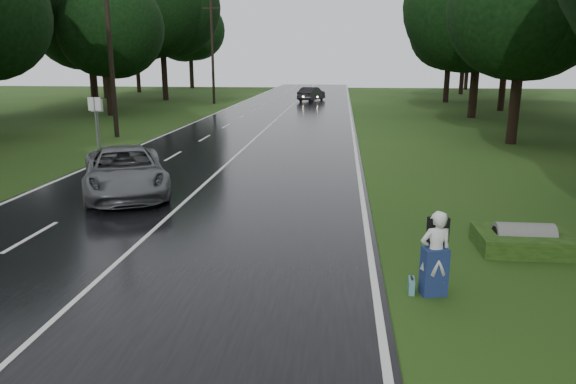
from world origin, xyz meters
name	(u,v)px	position (x,y,z in m)	size (l,w,h in m)	color
ground	(109,272)	(0.00, 0.00, 0.00)	(160.00, 160.00, 0.00)	#264414
road	(255,139)	(0.00, 20.00, 0.02)	(12.00, 140.00, 0.04)	black
lane_center	(255,139)	(0.00, 20.00, 0.04)	(0.12, 140.00, 0.01)	silver
grey_car	(125,171)	(-2.33, 6.69, 0.83)	(2.64, 5.72, 1.59)	#535558
far_car	(312,94)	(1.65, 49.55, 0.81)	(1.64, 4.69, 1.55)	black
hitchhiker	(435,256)	(6.94, -0.42, 0.81)	(0.72, 0.68, 1.74)	silver
suitcase	(411,286)	(6.52, -0.37, 0.14)	(0.11, 0.39, 0.28)	teal
culvert	(522,250)	(9.55, 2.38, 0.00)	(0.69, 0.69, 1.38)	slate
utility_pole_mid	(117,137)	(-8.50, 20.26, 0.00)	(1.80, 0.28, 10.65)	black
utility_pole_far	(214,104)	(-8.50, 45.31, 0.00)	(1.80, 0.28, 10.74)	black
road_sign_a	(99,152)	(-7.20, 14.96, 0.00)	(0.66, 0.10, 2.75)	white
road_sign_b	(101,151)	(-7.20, 15.19, 0.00)	(0.63, 0.10, 2.64)	white
tree_left_e	(112,115)	(-14.25, 32.52, 0.00)	(7.71, 7.71, 12.05)	black
tree_left_f	(166,100)	(-15.28, 49.74, 0.00)	(11.77, 11.77, 18.39)	black
tree_right_d	(511,144)	(14.47, 19.88, 0.00)	(8.35, 8.35, 13.05)	black
tree_right_e	(471,118)	(15.52, 33.71, 0.00)	(9.16, 9.16, 14.31)	black
tree_right_f	(445,102)	(16.43, 49.88, 0.00)	(8.56, 8.56, 13.37)	black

